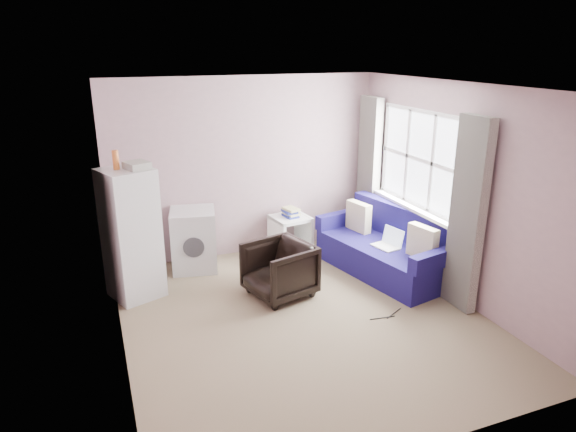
# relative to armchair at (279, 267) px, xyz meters

# --- Properties ---
(room) EXTENTS (3.84, 4.24, 2.54)m
(room) POSITION_rel_armchair_xyz_m (0.08, -0.61, 0.89)
(room) COLOR #7D6B52
(room) RESTS_ON ground
(armchair) EXTENTS (0.82, 0.85, 0.72)m
(armchair) POSITION_rel_armchair_xyz_m (0.00, 0.00, 0.00)
(armchair) COLOR black
(armchair) RESTS_ON ground
(fridge) EXTENTS (0.70, 0.69, 1.77)m
(fridge) POSITION_rel_armchair_xyz_m (-1.60, 0.63, 0.43)
(fridge) COLOR #B8B8B8
(fridge) RESTS_ON ground
(washing_machine) EXTENTS (0.68, 0.68, 0.82)m
(washing_machine) POSITION_rel_armchair_xyz_m (-0.79, 1.16, 0.07)
(washing_machine) COLOR #B8B8B8
(washing_machine) RESTS_ON ground
(side_table) EXTENTS (0.56, 0.56, 0.68)m
(side_table) POSITION_rel_armchair_xyz_m (0.62, 1.20, -0.04)
(side_table) COLOR white
(side_table) RESTS_ON ground
(sofa) EXTENTS (1.25, 2.04, 0.85)m
(sofa) POSITION_rel_armchair_xyz_m (1.57, 0.13, -0.05)
(sofa) COLOR navy
(sofa) RESTS_ON ground
(window_dressing) EXTENTS (0.17, 2.62, 2.18)m
(window_dressing) POSITION_rel_armchair_xyz_m (1.84, 0.08, 0.75)
(window_dressing) COLOR white
(window_dressing) RESTS_ON ground
(floor_cables) EXTENTS (0.46, 0.15, 0.01)m
(floor_cables) POSITION_rel_armchair_xyz_m (0.96, -0.93, -0.36)
(floor_cables) COLOR black
(floor_cables) RESTS_ON ground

